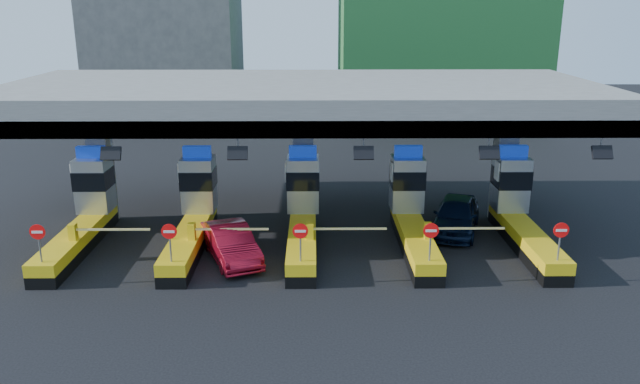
{
  "coord_description": "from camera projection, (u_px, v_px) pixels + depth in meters",
  "views": [
    {
      "loc": [
        0.54,
        -26.97,
        10.5
      ],
      "look_at": [
        0.8,
        0.0,
        2.42
      ],
      "focal_mm": 35.0,
      "sensor_mm": 36.0,
      "label": 1
    }
  ],
  "objects": [
    {
      "name": "ground",
      "position": [
        303.0,
        242.0,
        28.84
      ],
      "size": [
        120.0,
        120.0,
        0.0
      ],
      "primitive_type": "plane",
      "color": "black",
      "rests_on": "ground"
    },
    {
      "name": "toll_lane_right",
      "position": [
        411.0,
        211.0,
        28.75
      ],
      "size": [
        4.43,
        8.0,
        4.16
      ],
      "color": "black",
      "rests_on": "ground"
    },
    {
      "name": "red_car",
      "position": [
        231.0,
        243.0,
        26.62
      ],
      "size": [
        3.26,
        4.89,
        1.53
      ],
      "primitive_type": "imported",
      "rotation": [
        0.0,
        0.0,
        0.39
      ],
      "color": "maroon",
      "rests_on": "ground"
    },
    {
      "name": "bg_building_concrete",
      "position": [
        165.0,
        22.0,
        60.61
      ],
      "size": [
        14.0,
        10.0,
        18.0
      ],
      "primitive_type": "cube",
      "color": "#4C4C49",
      "rests_on": "ground"
    },
    {
      "name": "van",
      "position": [
        456.0,
        215.0,
        29.92
      ],
      "size": [
        3.45,
        5.36,
        1.7
      ],
      "primitive_type": "imported",
      "rotation": [
        0.0,
        0.0,
        -0.31
      ],
      "color": "black",
      "rests_on": "ground"
    },
    {
      "name": "toll_canopy",
      "position": [
        303.0,
        101.0,
        29.83
      ],
      "size": [
        28.0,
        12.09,
        7.0
      ],
      "color": "slate",
      "rests_on": "ground"
    },
    {
      "name": "toll_lane_center",
      "position": [
        303.0,
        211.0,
        28.71
      ],
      "size": [
        4.43,
        8.0,
        4.16
      ],
      "color": "black",
      "rests_on": "ground"
    },
    {
      "name": "toll_lane_far_left",
      "position": [
        85.0,
        212.0,
        28.61
      ],
      "size": [
        4.43,
        8.0,
        4.16
      ],
      "color": "black",
      "rests_on": "ground"
    },
    {
      "name": "toll_lane_far_right",
      "position": [
        519.0,
        211.0,
        28.8
      ],
      "size": [
        4.43,
        8.0,
        4.16
      ],
      "color": "black",
      "rests_on": "ground"
    },
    {
      "name": "toll_lane_left",
      "position": [
        194.0,
        212.0,
        28.66
      ],
      "size": [
        4.43,
        8.0,
        4.16
      ],
      "color": "black",
      "rests_on": "ground"
    }
  ]
}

